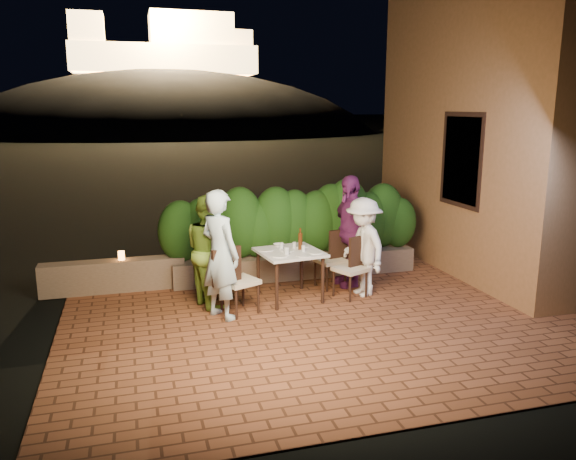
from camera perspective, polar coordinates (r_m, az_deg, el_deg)
name	(u,v)px	position (r m, az deg, el deg)	size (l,w,h in m)	color
ground	(330,327)	(7.61, 4.33, -9.82)	(400.00, 400.00, 0.00)	black
terrace_floor	(318,318)	(8.07, 3.10, -8.90)	(7.00, 6.00, 0.15)	brown
building_wall	(488,128)	(10.53, 19.65, 9.77)	(1.60, 5.00, 5.00)	#9D683E
window_pane	(463,160)	(9.71, 17.35, 6.80)	(0.08, 1.00, 1.40)	black
window_frame	(462,160)	(9.70, 17.30, 6.80)	(0.06, 1.15, 1.55)	black
planter	(296,265)	(9.66, 0.80, -3.54)	(4.20, 0.55, 0.40)	brown
hedge	(296,222)	(9.48, 0.81, 0.82)	(4.00, 0.70, 1.10)	#1A4011
parapet	(114,276)	(9.28, -17.30, -4.46)	(2.20, 0.30, 0.50)	brown
hill	(170,167)	(67.10, -11.93, 6.27)	(52.00, 40.00, 22.00)	black
fortress	(164,36)	(67.19, -12.51, 18.65)	(26.00, 8.00, 8.00)	#FFCC7A
dining_table	(290,275)	(8.47, 0.18, -4.60)	(0.89, 0.89, 0.75)	white
plate_nw	(280,256)	(8.09, -0.85, -2.61)	(0.24, 0.24, 0.01)	white
plate_sw	(266,250)	(8.42, -2.26, -2.03)	(0.22, 0.22, 0.01)	white
plate_ne	(315,252)	(8.28, 2.81, -2.29)	(0.22, 0.22, 0.01)	white
plate_se	(301,246)	(8.64, 1.37, -1.64)	(0.24, 0.24, 0.01)	white
plate_centre	(287,251)	(8.37, -0.10, -2.11)	(0.20, 0.20, 0.01)	white
plate_front	(304,255)	(8.11, 1.61, -2.60)	(0.22, 0.22, 0.01)	white
glass_nw	(287,251)	(8.14, -0.13, -2.15)	(0.07, 0.07, 0.12)	silver
glass_sw	(281,246)	(8.46, -0.68, -1.63)	(0.06, 0.06, 0.10)	silver
glass_ne	(303,248)	(8.34, 1.58, -1.87)	(0.06, 0.06, 0.10)	silver
glass_se	(294,245)	(8.52, 0.64, -1.55)	(0.06, 0.06, 0.10)	silver
beer_bottle	(300,239)	(8.42, 1.26, -0.91)	(0.06, 0.06, 0.33)	#451F0B
bowl	(279,245)	(8.65, -0.94, -1.53)	(0.16, 0.16, 0.04)	white
chair_left_front	(239,280)	(7.91, -4.96, -5.04)	(0.45, 0.45, 0.98)	black
chair_left_back	(229,275)	(8.36, -5.97, -4.59)	(0.39, 0.39, 0.84)	black
chair_right_front	(350,268)	(8.59, 6.34, -3.82)	(0.43, 0.43, 0.93)	black
chair_right_back	(330,259)	(9.04, 4.32, -2.96)	(0.43, 0.43, 0.93)	black
diner_blue	(220,255)	(7.67, -6.92, -2.49)	(0.65, 0.43, 1.79)	silver
diner_green	(209,250)	(8.22, -7.98, -2.07)	(0.79, 0.62, 1.63)	#85B538
diner_white	(363,247)	(8.65, 7.64, -1.72)	(0.98, 0.56, 1.52)	white
diner_purple	(350,231)	(9.08, 6.27, -0.08)	(1.06, 0.44, 1.81)	#6F2562
parapet_lamp	(121,256)	(9.20, -16.57, -2.50)	(0.10, 0.10, 0.14)	orange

